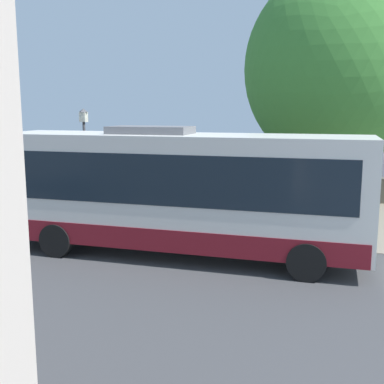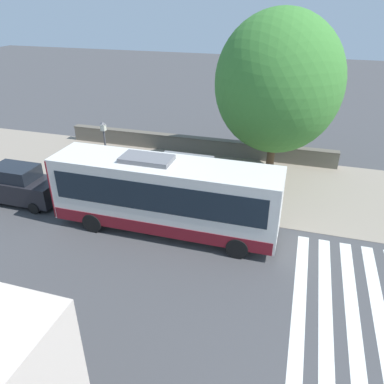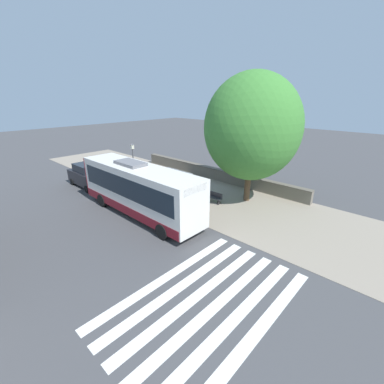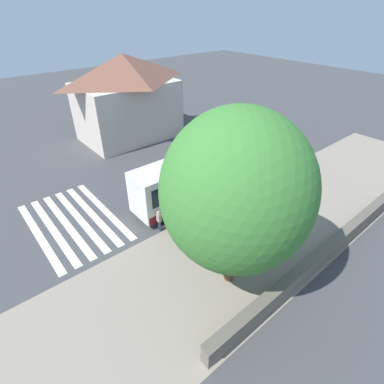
% 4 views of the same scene
% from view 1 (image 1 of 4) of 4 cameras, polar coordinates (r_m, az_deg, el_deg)
% --- Properties ---
extents(ground_plane, '(120.00, 120.00, 0.00)m').
position_cam_1_polar(ground_plane, '(16.67, -4.61, -5.24)').
color(ground_plane, '#424244').
rests_on(ground_plane, ground).
extents(sidewalk_plaza, '(9.00, 44.00, 0.02)m').
position_cam_1_polar(sidewalk_plaza, '(20.81, -0.17, -2.14)').
color(sidewalk_plaza, gray).
rests_on(sidewalk_plaza, ground).
extents(stone_wall, '(0.60, 20.00, 1.18)m').
position_cam_1_polar(stone_wall, '(24.56, 2.53, 1.08)').
color(stone_wall, '#6B6356').
rests_on(stone_wall, ground).
extents(bus, '(2.67, 10.90, 3.82)m').
position_cam_1_polar(bus, '(14.11, -1.79, 0.24)').
color(bus, silver).
rests_on(bus, ground).
extents(bus_shelter, '(1.90, 2.91, 2.50)m').
position_cam_1_polar(bus_shelter, '(17.26, 1.62, 2.42)').
color(bus_shelter, slate).
rests_on(bus_shelter, ground).
extents(pedestrian, '(0.34, 0.22, 1.66)m').
position_cam_1_polar(pedestrian, '(15.18, 17.69, -3.40)').
color(pedestrian, '#2D3347').
rests_on(pedestrian, ground).
extents(bench, '(0.40, 1.77, 0.88)m').
position_cam_1_polar(bench, '(19.11, 10.29, -1.94)').
color(bench, '#333338').
rests_on(bench, ground).
extents(street_lamp_near, '(0.28, 0.28, 4.34)m').
position_cam_1_polar(street_lamp_near, '(18.28, -12.56, 4.10)').
color(street_lamp_near, '#4C4C51').
rests_on(street_lamp_near, ground).
extents(shade_tree, '(7.29, 7.29, 9.94)m').
position_cam_1_polar(shade_tree, '(20.91, 16.55, 13.81)').
color(shade_tree, brown).
rests_on(shade_tree, ground).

